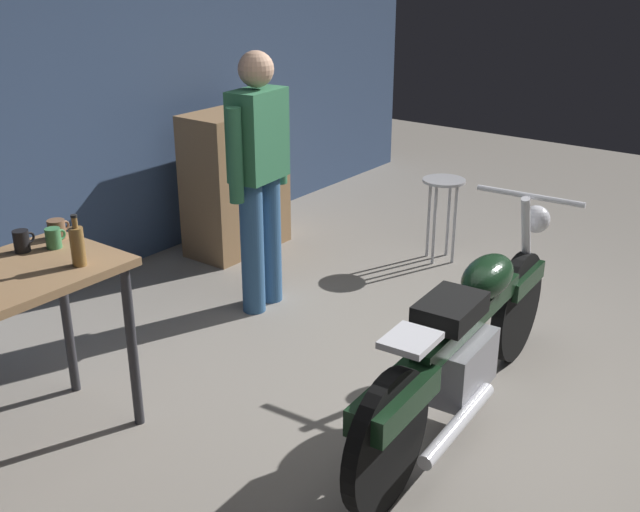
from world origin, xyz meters
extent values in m
plane|color=gray|center=(0.00, 0.00, 0.00)|extent=(12.00, 12.00, 0.00)
cube|color=#384C70|center=(0.00, 2.80, 1.55)|extent=(8.00, 0.12, 3.10)
cylinder|color=#2D2D33|center=(-1.09, 1.04, 0.43)|extent=(0.05, 0.05, 0.86)
cylinder|color=#2D2D33|center=(-1.09, 1.56, 0.43)|extent=(0.05, 0.05, 0.86)
cylinder|color=black|center=(0.68, -0.18, 0.32)|extent=(0.64, 0.11, 0.64)
cylinder|color=black|center=(-0.86, -0.28, 0.32)|extent=(0.64, 0.11, 0.64)
cube|color=black|center=(0.68, -0.18, 0.50)|extent=(0.45, 0.17, 0.10)
cube|color=black|center=(-0.81, -0.28, 0.50)|extent=(0.53, 0.21, 0.12)
cube|color=gray|center=(-0.14, -0.23, 0.34)|extent=(0.45, 0.27, 0.28)
cube|color=black|center=(-0.04, -0.23, 0.55)|extent=(1.10, 0.17, 0.10)
ellipsoid|color=black|center=(0.16, -0.21, 0.70)|extent=(0.45, 0.25, 0.20)
cube|color=black|center=(-0.29, -0.24, 0.70)|extent=(0.37, 0.26, 0.10)
cube|color=silver|center=(-0.69, -0.27, 0.72)|extent=(0.25, 0.22, 0.03)
cylinder|color=silver|center=(0.74, -0.18, 0.65)|extent=(0.27, 0.07, 0.68)
cylinder|color=silver|center=(0.70, -0.18, 0.98)|extent=(0.07, 0.60, 0.03)
sphere|color=silver|center=(0.86, -0.17, 0.80)|extent=(0.16, 0.16, 0.16)
cylinder|color=silver|center=(-0.43, -0.39, 0.22)|extent=(0.70, 0.11, 0.07)
cylinder|color=#345D8A|center=(0.43, 1.46, 0.44)|extent=(0.15, 0.15, 0.88)
cylinder|color=#345D8A|center=(0.23, 1.44, 0.44)|extent=(0.15, 0.15, 0.88)
cube|color=#33724C|center=(0.33, 1.45, 1.16)|extent=(0.40, 0.26, 0.56)
cylinder|color=#33724C|center=(0.57, 1.48, 1.08)|extent=(0.09, 0.09, 0.58)
cylinder|color=#33724C|center=(0.09, 1.43, 1.08)|extent=(0.09, 0.09, 0.58)
sphere|color=tan|center=(0.33, 1.45, 1.56)|extent=(0.22, 0.22, 0.22)
cylinder|color=#B2B2B7|center=(1.77, 0.90, 0.63)|extent=(0.32, 0.32, 0.02)
cylinder|color=#B2B2B7|center=(1.88, 0.90, 0.31)|extent=(0.02, 0.02, 0.62)
cylinder|color=#B2B2B7|center=(1.77, 1.01, 0.31)|extent=(0.02, 0.02, 0.62)
cylinder|color=#B2B2B7|center=(1.66, 0.90, 0.31)|extent=(0.02, 0.02, 0.62)
cylinder|color=#B2B2B7|center=(1.77, 0.79, 0.31)|extent=(0.02, 0.02, 0.62)
cube|color=#99724C|center=(1.01, 2.30, 0.55)|extent=(0.80, 0.44, 1.10)
sphere|color=tan|center=(1.01, 2.07, 0.85)|extent=(0.04, 0.04, 0.04)
sphere|color=tan|center=(1.01, 2.07, 0.55)|extent=(0.04, 0.04, 0.04)
sphere|color=tan|center=(1.01, 2.07, 0.25)|extent=(0.04, 0.04, 0.04)
cylinder|color=black|center=(-1.32, 1.48, 0.95)|extent=(0.07, 0.07, 0.11)
torus|color=black|center=(-1.28, 1.48, 0.96)|extent=(0.06, 0.01, 0.06)
cylinder|color=brown|center=(-1.11, 1.51, 0.95)|extent=(0.09, 0.09, 0.09)
torus|color=brown|center=(-1.06, 1.51, 0.95)|extent=(0.05, 0.01, 0.05)
cylinder|color=#3D7F4C|center=(-1.20, 1.41, 0.95)|extent=(0.07, 0.07, 0.10)
torus|color=#3D7F4C|center=(-1.16, 1.41, 0.95)|extent=(0.06, 0.01, 0.06)
cylinder|color=olive|center=(-1.27, 1.13, 0.99)|extent=(0.06, 0.06, 0.18)
cylinder|color=olive|center=(-1.27, 1.13, 1.10)|extent=(0.03, 0.03, 0.05)
cylinder|color=black|center=(-1.27, 1.13, 1.14)|extent=(0.03, 0.03, 0.01)
camera|label=1|loc=(-3.17, -1.67, 2.24)|focal=43.07mm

